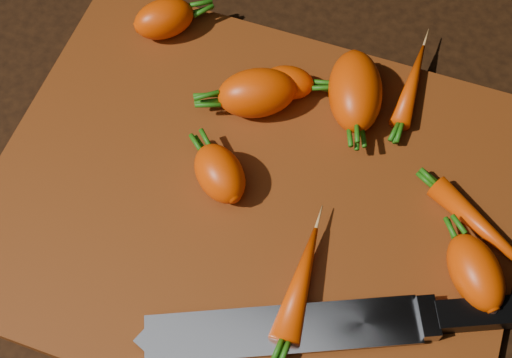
% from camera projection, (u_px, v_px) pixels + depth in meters
% --- Properties ---
extents(ground, '(2.00, 2.00, 0.01)m').
position_uv_depth(ground, '(253.00, 204.00, 0.70)').
color(ground, black).
extents(cutting_board, '(0.50, 0.40, 0.01)m').
position_uv_depth(cutting_board, '(253.00, 199.00, 0.69)').
color(cutting_board, '#74300B').
rests_on(cutting_board, ground).
extents(carrot_0, '(0.08, 0.07, 0.04)m').
position_uv_depth(carrot_0, '(164.00, 19.00, 0.76)').
color(carrot_0, '#EB4202').
rests_on(carrot_0, cutting_board).
extents(carrot_1, '(0.08, 0.07, 0.04)m').
position_uv_depth(carrot_1, '(220.00, 174.00, 0.67)').
color(carrot_1, '#EB4202').
rests_on(carrot_1, cutting_board).
extents(carrot_2, '(0.08, 0.10, 0.05)m').
position_uv_depth(carrot_2, '(355.00, 91.00, 0.71)').
color(carrot_2, '#EB4202').
rests_on(carrot_2, cutting_board).
extents(carrot_3, '(0.09, 0.08, 0.05)m').
position_uv_depth(carrot_3, '(257.00, 93.00, 0.71)').
color(carrot_3, '#EB4202').
rests_on(carrot_3, cutting_board).
extents(carrot_4, '(0.06, 0.04, 0.03)m').
position_uv_depth(carrot_4, '(288.00, 83.00, 0.72)').
color(carrot_4, '#EB4202').
rests_on(carrot_4, cutting_board).
extents(carrot_5, '(0.08, 0.08, 0.04)m').
position_uv_depth(carrot_5, '(476.00, 272.00, 0.62)').
color(carrot_5, '#EB4202').
rests_on(carrot_5, cutting_board).
extents(carrot_6, '(0.02, 0.10, 0.02)m').
position_uv_depth(carrot_6, '(412.00, 84.00, 0.73)').
color(carrot_6, '#EB4202').
rests_on(carrot_6, cutting_board).
extents(carrot_7, '(0.13, 0.09, 0.02)m').
position_uv_depth(carrot_7, '(490.00, 235.00, 0.65)').
color(carrot_7, '#EB4202').
rests_on(carrot_7, cutting_board).
extents(carrot_8, '(0.03, 0.11, 0.03)m').
position_uv_depth(carrot_8, '(301.00, 283.00, 0.63)').
color(carrot_8, '#EB4202').
rests_on(carrot_8, cutting_board).
extents(knife, '(0.37, 0.19, 0.02)m').
position_uv_depth(knife, '(310.00, 327.00, 0.61)').
color(knife, gray).
rests_on(knife, cutting_board).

